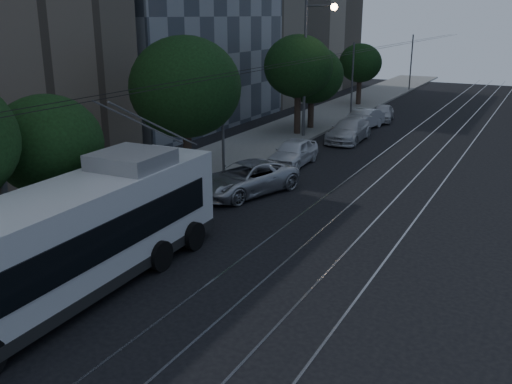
{
  "coord_description": "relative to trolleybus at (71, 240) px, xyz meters",
  "views": [
    {
      "loc": [
        9.1,
        -13.98,
        8.08
      ],
      "look_at": [
        -0.18,
        3.76,
        1.82
      ],
      "focal_mm": 40.0,
      "sensor_mm": 36.0,
      "label": 1
    }
  ],
  "objects": [
    {
      "name": "car_white_d",
      "position": [
        0.15,
        32.98,
        -1.1
      ],
      "size": [
        2.15,
        4.01,
        1.3
      ],
      "primitive_type": "imported",
      "rotation": [
        0.0,
        0.0,
        0.17
      ],
      "color": "#BBBBBF",
      "rests_on": "ground"
    },
    {
      "name": "tree_4",
      "position": [
        -3.6,
        27.21,
        2.18
      ],
      "size": [
        4.53,
        4.53,
        5.99
      ],
      "color": "black",
      "rests_on": "ground"
    },
    {
      "name": "car_white_c",
      "position": [
        -0.26,
        29.15,
        -1.04
      ],
      "size": [
        2.18,
        4.52,
        1.43
      ],
      "primitive_type": "imported",
      "rotation": [
        0.0,
        0.0,
        -0.16
      ],
      "color": "silver",
      "rests_on": "ground"
    },
    {
      "name": "tree_2",
      "position": [
        -4.1,
        12.07,
        2.91
      ],
      "size": [
        5.5,
        5.5,
        7.15
      ],
      "color": "black",
      "rests_on": "ground"
    },
    {
      "name": "pickup_silver",
      "position": [
        -0.28,
        11.23,
        -1.01
      ],
      "size": [
        4.06,
        5.89,
        1.49
      ],
      "primitive_type": "imported",
      "rotation": [
        0.0,
        0.0,
        -0.32
      ],
      "color": "#B4B6BC",
      "rests_on": "ground"
    },
    {
      "name": "tram_rails",
      "position": [
        5.4,
        22.75,
        -1.74
      ],
      "size": [
        4.52,
        90.0,
        0.02
      ],
      "color": "gray",
      "rests_on": "ground"
    },
    {
      "name": "sidewalk",
      "position": [
        -4.6,
        22.75,
        -1.68
      ],
      "size": [
        5.0,
        90.0,
        0.15
      ],
      "primitive_type": "cube",
      "color": "slate",
      "rests_on": "ground"
    },
    {
      "name": "trolleybus",
      "position": [
        0.0,
        0.0,
        0.0
      ],
      "size": [
        3.0,
        12.79,
        5.63
      ],
      "rotation": [
        0.0,
        0.0,
        0.03
      ],
      "color": "white",
      "rests_on": "ground"
    },
    {
      "name": "streetlamp_far",
      "position": [
        -2.5,
        24.21,
        3.7
      ],
      "size": [
        2.2,
        0.44,
        8.96
      ],
      "color": "#535355",
      "rests_on": "ground"
    },
    {
      "name": "tree_3",
      "position": [
        -3.6,
        24.75,
        2.96
      ],
      "size": [
        4.66,
        4.66,
        6.83
      ],
      "color": "black",
      "rests_on": "ground"
    },
    {
      "name": "tree_1",
      "position": [
        -3.6,
        2.75,
        1.93
      ],
      "size": [
        3.9,
        3.9,
        5.46
      ],
      "color": "black",
      "rests_on": "ground"
    },
    {
      "name": "car_white_b",
      "position": [
        0.2,
        24.63,
        -1.02
      ],
      "size": [
        2.17,
        5.08,
        1.46
      ],
      "primitive_type": "imported",
      "rotation": [
        0.0,
        0.0,
        0.03
      ],
      "color": "#B9BABE",
      "rests_on": "ground"
    },
    {
      "name": "tree_5",
      "position": [
        -4.02,
        39.74,
        2.09
      ],
      "size": [
        3.84,
        3.84,
        5.6
      ],
      "color": "black",
      "rests_on": "ground"
    },
    {
      "name": "car_white_a",
      "position": [
        -0.49,
        17.15,
        -1.02
      ],
      "size": [
        1.87,
        4.33,
        1.46
      ],
      "primitive_type": "imported",
      "rotation": [
        0.0,
        0.0,
        0.04
      ],
      "color": "silver",
      "rests_on": "ground"
    },
    {
      "name": "ground",
      "position": [
        2.9,
        2.75,
        -1.75
      ],
      "size": [
        120.0,
        120.0,
        0.0
      ],
      "primitive_type": "plane",
      "color": "black",
      "rests_on": "ground"
    },
    {
      "name": "overhead_wires",
      "position": [
        -2.07,
        22.75,
        1.72
      ],
      "size": [
        2.23,
        90.0,
        6.0
      ],
      "color": "black",
      "rests_on": "ground"
    }
  ]
}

